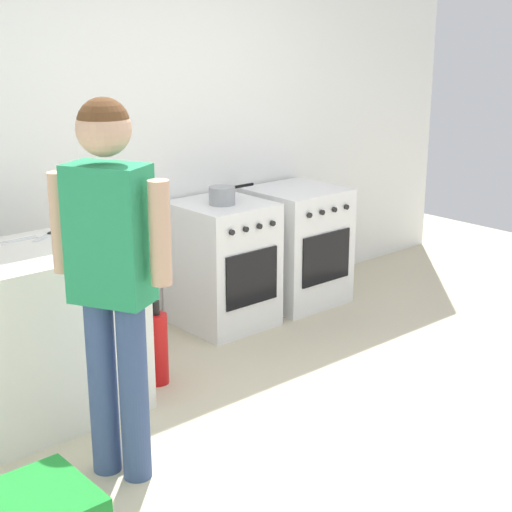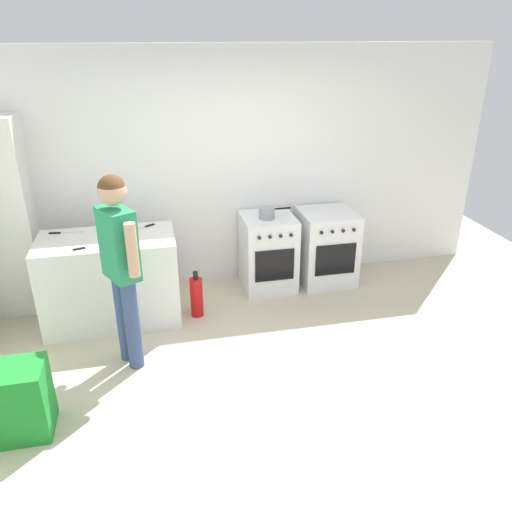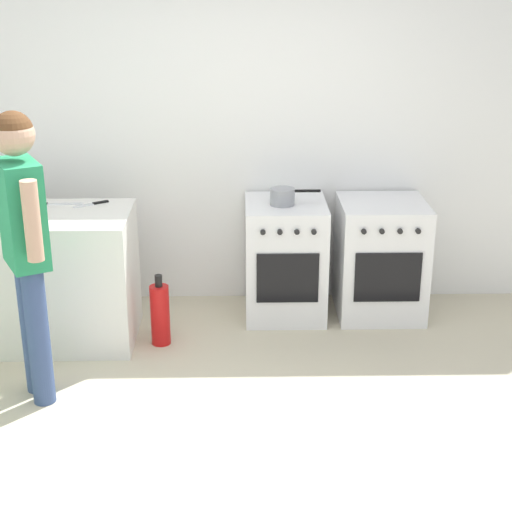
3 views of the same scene
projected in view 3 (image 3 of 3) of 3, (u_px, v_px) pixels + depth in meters
The scene contains 10 objects.
ground_plane at pixel (237, 432), 4.34m from camera, with size 8.00×8.00×0.00m, color beige.
back_wall at pixel (236, 129), 5.71m from camera, with size 6.00×0.10×2.60m, color white.
counter_unit at pixel (37, 278), 5.28m from camera, with size 1.30×0.70×0.90m, color silver.
oven_left at pixel (285, 259), 5.67m from camera, with size 0.57×0.62×0.85m.
oven_right at pixel (381, 258), 5.69m from camera, with size 0.61×0.62×0.85m.
pot at pixel (283, 197), 5.47m from camera, with size 0.35×0.17×0.12m.
knife_utility at pixel (93, 204), 5.32m from camera, with size 0.23×0.16×0.01m.
knife_bread at pixel (55, 204), 5.32m from camera, with size 0.35×0.04×0.01m.
person at pixel (24, 232), 4.35m from camera, with size 0.33×0.52×1.71m.
fire_extinguisher at pixel (160, 314), 5.28m from camera, with size 0.13×0.13×0.50m.
Camera 3 is at (0.03, -3.72, 2.44)m, focal length 55.00 mm.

